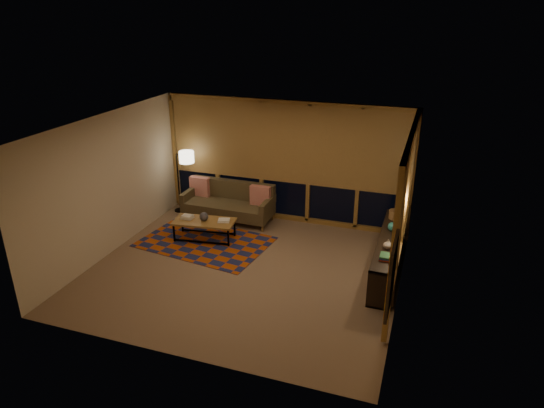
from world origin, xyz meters
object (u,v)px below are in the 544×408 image
(bookshelf, at_px, (389,254))
(floor_lamp, at_px, (178,180))
(sofa, at_px, (228,203))
(coffee_table, at_px, (205,230))

(bookshelf, bearing_deg, floor_lamp, 165.84)
(sofa, xyz_separation_m, bookshelf, (3.69, -1.15, -0.08))
(sofa, bearing_deg, floor_lamp, 176.52)
(sofa, bearing_deg, bookshelf, -16.43)
(coffee_table, distance_m, floor_lamp, 1.79)
(sofa, relative_size, bookshelf, 0.76)
(sofa, relative_size, coffee_table, 1.59)
(floor_lamp, bearing_deg, bookshelf, 5.98)
(sofa, distance_m, floor_lamp, 1.34)
(coffee_table, relative_size, floor_lamp, 0.82)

